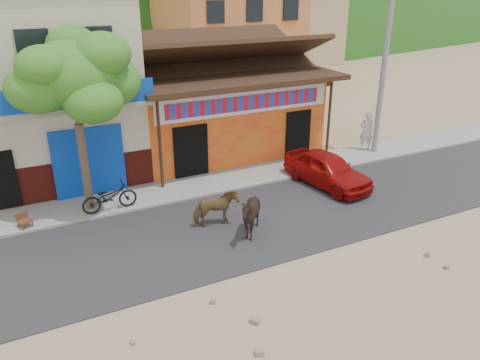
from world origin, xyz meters
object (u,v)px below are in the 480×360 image
at_px(cow_tan, 216,209).
at_px(cafe_chair_right, 24,215).
at_px(red_car, 327,169).
at_px(tree, 79,124).
at_px(utility_pole, 384,63).
at_px(cow_dark, 250,215).
at_px(pedestrian, 366,131).
at_px(scooter, 109,197).

relative_size(cow_tan, cafe_chair_right, 1.68).
relative_size(cow_tan, red_car, 0.37).
bearing_deg(tree, utility_pole, 0.90).
xyz_separation_m(tree, cow_dark, (4.14, -4.09, -2.35)).
xyz_separation_m(cow_dark, pedestrian, (8.39, 4.63, 0.23)).
bearing_deg(tree, scooter, -39.81).
relative_size(cow_tan, cow_dark, 0.97).
bearing_deg(red_car, cafe_chair_right, 163.74).
bearing_deg(cow_tan, pedestrian, -64.86).
distance_m(cow_dark, pedestrian, 9.59).
distance_m(cow_tan, scooter, 3.78).
height_order(cow_tan, cafe_chair_right, cow_tan).
distance_m(utility_pole, pedestrian, 3.15).
bearing_deg(pedestrian, tree, 24.61).
distance_m(cow_tan, cafe_chair_right, 6.09).
bearing_deg(scooter, red_car, -102.08).
bearing_deg(utility_pole, cow_dark, -153.67).
height_order(cow_tan, red_car, red_car).
height_order(tree, cow_tan, tree).
bearing_deg(scooter, cow_tan, -133.34).
relative_size(tree, cow_tan, 4.21).
distance_m(cow_tan, cow_dark, 1.31).
relative_size(utility_pole, cafe_chair_right, 9.44).
xyz_separation_m(utility_pole, cow_dark, (-8.66, -4.29, -3.35)).
relative_size(utility_pole, scooter, 4.31).
height_order(red_car, scooter, red_car).
bearing_deg(cow_tan, cafe_chair_right, 69.96).
bearing_deg(red_car, scooter, 161.35).
bearing_deg(cafe_chair_right, pedestrian, -17.41).
xyz_separation_m(cow_tan, cow_dark, (0.68, -1.11, 0.13)).
relative_size(cow_dark, red_car, 0.39).
bearing_deg(pedestrian, cafe_chair_right, 26.20).
bearing_deg(cafe_chair_right, cow_tan, -45.47).
bearing_deg(utility_pole, red_car, -153.79).
distance_m(cow_dark, scooter, 5.04).
distance_m(tree, cow_dark, 6.27).
xyz_separation_m(cow_dark, red_car, (4.48, 2.23, -0.09)).
distance_m(tree, red_car, 9.15).
bearing_deg(cow_dark, cow_tan, -156.91).
bearing_deg(tree, cow_tan, -40.67).
relative_size(tree, cafe_chair_right, 7.08).
distance_m(cow_dark, cafe_chair_right, 7.20).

